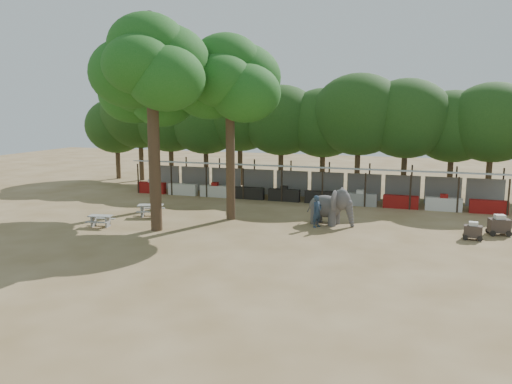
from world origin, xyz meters
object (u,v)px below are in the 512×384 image
(cart_back, at_px, (499,225))
(picnic_table_far, at_px, (151,209))
(yard_tree_left, at_px, (150,88))
(yard_tree_back, at_px, (229,81))
(handler, at_px, (317,211))
(picnic_table_near, at_px, (100,219))
(elephant, at_px, (331,206))
(yard_tree_center, at_px, (151,65))
(cart_front, at_px, (473,231))

(cart_back, bearing_deg, picnic_table_far, 172.73)
(yard_tree_left, xyz_separation_m, yard_tree_back, (6.00, -1.00, 0.34))
(yard_tree_back, distance_m, handler, 9.52)
(yard_tree_back, relative_size, picnic_table_far, 5.85)
(picnic_table_near, bearing_deg, picnic_table_far, 57.02)
(yard_tree_back, xyz_separation_m, picnic_table_near, (-6.42, -4.50, -8.10))
(picnic_table_far, bearing_deg, picnic_table_near, -131.78)
(elephant, bearing_deg, yard_tree_center, -143.12)
(picnic_table_near, xyz_separation_m, cart_front, (20.56, 3.78, 0.03))
(yard_tree_center, distance_m, yard_tree_back, 5.04)
(cart_front, bearing_deg, yard_tree_left, 178.52)
(yard_tree_center, bearing_deg, handler, 21.49)
(elephant, xyz_separation_m, picnic_table_near, (-12.76, -4.85, -0.67))
(elephant, height_order, handler, elephant)
(picnic_table_near, xyz_separation_m, picnic_table_far, (1.42, 3.31, 0.07))
(yard_tree_center, distance_m, picnic_table_near, 9.42)
(handler, relative_size, cart_back, 1.44)
(elephant, height_order, picnic_table_far, elephant)
(picnic_table_far, distance_m, cart_front, 19.15)
(handler, bearing_deg, picnic_table_near, 137.43)
(yard_tree_center, relative_size, handler, 6.39)
(yard_tree_center, distance_m, cart_front, 19.51)
(elephant, relative_size, cart_back, 2.28)
(yard_tree_left, relative_size, handler, 5.85)
(yard_tree_left, distance_m, picnic_table_far, 8.05)
(yard_tree_left, height_order, cart_front, yard_tree_left)
(yard_tree_back, distance_m, cart_front, 16.29)
(handler, height_order, picnic_table_near, handler)
(yard_tree_back, distance_m, elephant, 9.77)
(picnic_table_near, xyz_separation_m, cart_back, (22.01, 5.26, 0.12))
(yard_tree_back, bearing_deg, cart_back, 2.79)
(yard_tree_center, relative_size, picnic_table_near, 7.80)
(cart_back, bearing_deg, yard_tree_back, 170.13)
(handler, bearing_deg, yard_tree_left, 111.82)
(yard_tree_back, relative_size, picnic_table_near, 7.36)
(yard_tree_back, bearing_deg, picnic_table_near, -144.99)
(yard_tree_center, relative_size, elephant, 4.04)
(elephant, relative_size, cart_front, 2.91)
(yard_tree_center, bearing_deg, picnic_table_far, 125.43)
(yard_tree_left, height_order, yard_tree_center, yard_tree_center)
(elephant, distance_m, cart_front, 7.90)
(yard_tree_left, bearing_deg, yard_tree_back, -9.46)
(yard_tree_left, relative_size, cart_front, 10.76)
(yard_tree_center, relative_size, cart_back, 9.20)
(picnic_table_far, height_order, cart_front, cart_front)
(yard_tree_left, relative_size, picnic_table_far, 5.67)
(picnic_table_near, height_order, picnic_table_far, picnic_table_far)
(cart_front, height_order, cart_back, cart_back)
(elephant, xyz_separation_m, cart_front, (7.80, -1.08, -0.63))
(yard_tree_left, distance_m, cart_front, 21.64)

